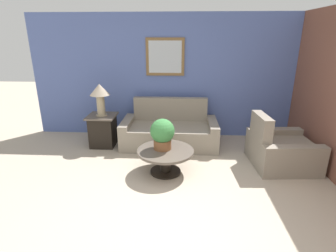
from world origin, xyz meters
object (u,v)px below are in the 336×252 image
Objects in this scene: coffee_table at (165,156)px; table_lamp at (100,94)px; armchair at (280,150)px; side_table at (103,130)px; potted_plant_on_table at (162,133)px; couch_main at (170,131)px.

table_lamp reaches higher than coffee_table.
side_table is at bearing 74.22° from armchair.
potted_plant_on_table is (1.29, -1.02, -0.41)m from table_lamp.
armchair is 2.12× the size of potted_plant_on_table.
table_lamp reaches higher than couch_main.
couch_main is at bearing 63.01° from armchair.
side_table is 0.75m from table_lamp.
table_lamp reaches higher than armchair.
armchair reaches higher than coffee_table.
table_lamp is (-3.30, 0.69, 0.81)m from armchair.
potted_plant_on_table is at bearing 137.09° from coffee_table.
coffee_table is 1.46× the size of table_lamp.
couch_main reaches higher than coffee_table.
couch_main reaches higher than potted_plant_on_table.
couch_main is 3.06× the size of table_lamp.
coffee_table is (-1.96, -0.37, 0.02)m from armchair.
potted_plant_on_table reaches higher than side_table.
coffee_table is at bearing 96.87° from armchair.
table_lamp reaches higher than potted_plant_on_table.
coffee_table is at bearing -42.91° from potted_plant_on_table.
couch_main is at bearing 87.16° from potted_plant_on_table.
couch_main is 1.36m from side_table.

